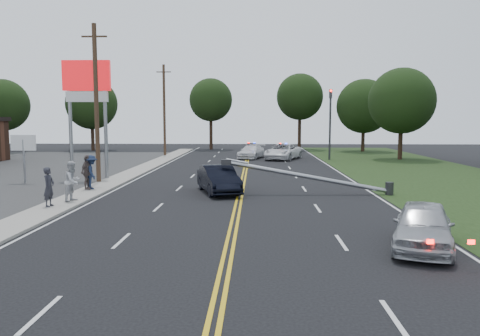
{
  "coord_description": "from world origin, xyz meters",
  "views": [
    {
      "loc": [
        0.83,
        -17.34,
        4.11
      ],
      "look_at": [
        0.07,
        5.56,
        1.7
      ],
      "focal_mm": 35.0,
      "sensor_mm": 36.0,
      "label": 1
    }
  ],
  "objects_px": {
    "traffic_signal": "(330,118)",
    "emergency_b": "(251,152)",
    "small_sign": "(23,147)",
    "waiting_sedan": "(423,226)",
    "utility_pole_mid": "(96,103)",
    "pylon_sign": "(87,91)",
    "crashed_sedan": "(219,179)",
    "utility_pole_far": "(164,110)",
    "bystander_c": "(91,172)",
    "fallen_streetlight": "(317,178)",
    "emergency_a": "(283,152)",
    "bystander_d": "(87,172)",
    "bystander_a": "(49,187)",
    "bystander_b": "(73,181)"
  },
  "relations": [
    {
      "from": "traffic_signal",
      "to": "crashed_sedan",
      "type": "distance_m",
      "value": 23.87
    },
    {
      "from": "pylon_sign",
      "to": "utility_pole_far",
      "type": "distance_m",
      "value": 20.06
    },
    {
      "from": "waiting_sedan",
      "to": "fallen_streetlight",
      "type": "bearing_deg",
      "value": 120.05
    },
    {
      "from": "emergency_b",
      "to": "utility_pole_far",
      "type": "bearing_deg",
      "value": -179.21
    },
    {
      "from": "traffic_signal",
      "to": "emergency_b",
      "type": "height_order",
      "value": "traffic_signal"
    },
    {
      "from": "fallen_streetlight",
      "to": "emergency_a",
      "type": "xyz_separation_m",
      "value": [
        -0.55,
        22.22,
        -0.13
      ]
    },
    {
      "from": "emergency_a",
      "to": "emergency_b",
      "type": "distance_m",
      "value": 3.42
    },
    {
      "from": "pylon_sign",
      "to": "utility_pole_mid",
      "type": "bearing_deg",
      "value": -56.98
    },
    {
      "from": "bystander_a",
      "to": "bystander_c",
      "type": "xyz_separation_m",
      "value": [
        0.05,
        5.39,
        0.07
      ]
    },
    {
      "from": "fallen_streetlight",
      "to": "emergency_a",
      "type": "height_order",
      "value": "fallen_streetlight"
    },
    {
      "from": "traffic_signal",
      "to": "utility_pole_far",
      "type": "height_order",
      "value": "utility_pole_far"
    },
    {
      "from": "utility_pole_far",
      "to": "emergency_b",
      "type": "bearing_deg",
      "value": -15.59
    },
    {
      "from": "utility_pole_mid",
      "to": "fallen_streetlight",
      "type": "bearing_deg",
      "value": -16.64
    },
    {
      "from": "fallen_streetlight",
      "to": "crashed_sedan",
      "type": "distance_m",
      "value": 5.42
    },
    {
      "from": "utility_pole_mid",
      "to": "emergency_a",
      "type": "height_order",
      "value": "utility_pole_mid"
    },
    {
      "from": "pylon_sign",
      "to": "emergency_b",
      "type": "height_order",
      "value": "pylon_sign"
    },
    {
      "from": "utility_pole_mid",
      "to": "utility_pole_far",
      "type": "relative_size",
      "value": 1.0
    },
    {
      "from": "pylon_sign",
      "to": "bystander_c",
      "type": "bearing_deg",
      "value": -69.26
    },
    {
      "from": "traffic_signal",
      "to": "waiting_sedan",
      "type": "height_order",
      "value": "traffic_signal"
    },
    {
      "from": "bystander_c",
      "to": "bystander_b",
      "type": "bearing_deg",
      "value": 157.14
    },
    {
      "from": "small_sign",
      "to": "waiting_sedan",
      "type": "height_order",
      "value": "small_sign"
    },
    {
      "from": "traffic_signal",
      "to": "crashed_sedan",
      "type": "bearing_deg",
      "value": -113.77
    },
    {
      "from": "utility_pole_mid",
      "to": "bystander_d",
      "type": "relative_size",
      "value": 5.11
    },
    {
      "from": "emergency_b",
      "to": "bystander_c",
      "type": "distance_m",
      "value": 24.18
    },
    {
      "from": "utility_pole_mid",
      "to": "utility_pole_far",
      "type": "bearing_deg",
      "value": 90.0
    },
    {
      "from": "small_sign",
      "to": "utility_pole_mid",
      "type": "distance_m",
      "value": 5.53
    },
    {
      "from": "emergency_a",
      "to": "emergency_b",
      "type": "height_order",
      "value": "emergency_a"
    },
    {
      "from": "traffic_signal",
      "to": "utility_pole_far",
      "type": "relative_size",
      "value": 0.7
    },
    {
      "from": "utility_pole_far",
      "to": "bystander_d",
      "type": "xyz_separation_m",
      "value": [
        0.47,
        -25.31,
        -3.99
      ]
    },
    {
      "from": "utility_pole_mid",
      "to": "pylon_sign",
      "type": "bearing_deg",
      "value": 123.02
    },
    {
      "from": "fallen_streetlight",
      "to": "utility_pole_far",
      "type": "relative_size",
      "value": 0.94
    },
    {
      "from": "crashed_sedan",
      "to": "bystander_c",
      "type": "height_order",
      "value": "bystander_c"
    },
    {
      "from": "utility_pole_mid",
      "to": "emergency_b",
      "type": "distance_m",
      "value": 22.02
    },
    {
      "from": "traffic_signal",
      "to": "bystander_a",
      "type": "bearing_deg",
      "value": -122.52
    },
    {
      "from": "utility_pole_mid",
      "to": "crashed_sedan",
      "type": "height_order",
      "value": "utility_pole_mid"
    },
    {
      "from": "utility_pole_far",
      "to": "bystander_b",
      "type": "height_order",
      "value": "utility_pole_far"
    },
    {
      "from": "pylon_sign",
      "to": "utility_pole_far",
      "type": "relative_size",
      "value": 0.8
    },
    {
      "from": "utility_pole_far",
      "to": "bystander_c",
      "type": "xyz_separation_m",
      "value": [
        0.64,
        -25.13,
        -4.0
      ]
    },
    {
      "from": "pylon_sign",
      "to": "emergency_b",
      "type": "distance_m",
      "value": 21.14
    },
    {
      "from": "pylon_sign",
      "to": "bystander_a",
      "type": "xyz_separation_m",
      "value": [
        1.89,
        -10.52,
        -4.97
      ]
    },
    {
      "from": "utility_pole_mid",
      "to": "bystander_c",
      "type": "bearing_deg",
      "value": -78.4
    },
    {
      "from": "emergency_b",
      "to": "pylon_sign",
      "type": "bearing_deg",
      "value": -105.82
    },
    {
      "from": "fallen_streetlight",
      "to": "waiting_sedan",
      "type": "distance_m",
      "value": 10.81
    },
    {
      "from": "fallen_streetlight",
      "to": "bystander_a",
      "type": "bearing_deg",
      "value": -160.54
    },
    {
      "from": "fallen_streetlight",
      "to": "utility_pole_far",
      "type": "xyz_separation_m",
      "value": [
        -13.39,
        26.0,
        4.17
      ]
    },
    {
      "from": "bystander_b",
      "to": "bystander_c",
      "type": "height_order",
      "value": "bystander_b"
    },
    {
      "from": "small_sign",
      "to": "pylon_sign",
      "type": "bearing_deg",
      "value": 29.74
    },
    {
      "from": "fallen_streetlight",
      "to": "waiting_sedan",
      "type": "height_order",
      "value": "fallen_streetlight"
    },
    {
      "from": "bystander_a",
      "to": "small_sign",
      "type": "bearing_deg",
      "value": 37.31
    },
    {
      "from": "crashed_sedan",
      "to": "bystander_d",
      "type": "height_order",
      "value": "bystander_d"
    }
  ]
}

